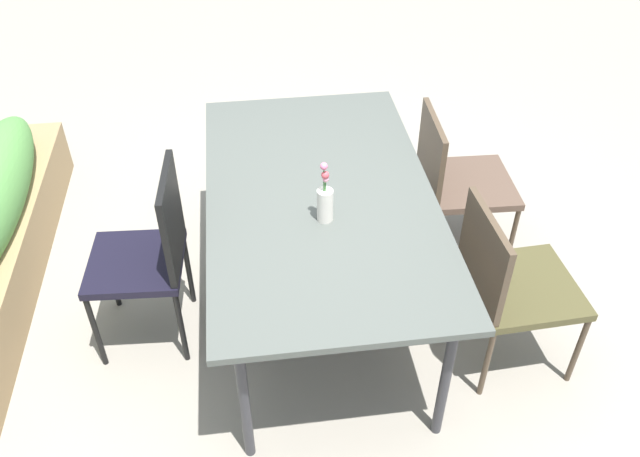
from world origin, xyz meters
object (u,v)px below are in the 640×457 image
(chair_near_left, at_px, (509,280))
(dining_table, at_px, (320,201))
(chair_far_side, at_px, (150,250))
(flower_vase, at_px, (325,202))
(chair_near_right, at_px, (455,176))

(chair_near_left, bearing_deg, dining_table, -119.97)
(dining_table, height_order, chair_far_side, chair_far_side)
(dining_table, xyz_separation_m, chair_far_side, (-0.05, 0.82, -0.17))
(chair_near_left, bearing_deg, flower_vase, -107.87)
(chair_far_side, relative_size, flower_vase, 3.24)
(chair_near_left, bearing_deg, chair_far_side, -105.48)
(chair_near_left, bearing_deg, chair_near_right, 177.42)
(chair_near_right, height_order, chair_near_left, chair_near_left)
(dining_table, distance_m, chair_far_side, 0.84)
(dining_table, height_order, chair_near_right, chair_near_right)
(chair_far_side, distance_m, flower_vase, 0.89)
(chair_near_right, xyz_separation_m, chair_near_left, (-0.85, 0.00, 0.01))
(dining_table, distance_m, chair_near_left, 0.95)
(chair_far_side, xyz_separation_m, chair_near_left, (-0.38, -1.64, -0.04))
(chair_far_side, height_order, flower_vase, flower_vase)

